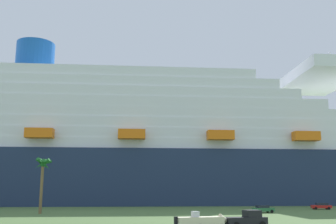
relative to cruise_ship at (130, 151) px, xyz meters
The scene contains 7 objects.
ground_plane 35.37m from the cruise_ship, 68.36° to the right, with size 600.00×600.00×0.00m, color #4C6B38.
cruise_ship is the anchor object (origin of this frame).
pickup_truck 85.23m from the cruise_ship, 79.16° to the right, with size 5.88×3.10×2.20m.
small_boat_on_trailer 85.47m from the cruise_ship, 83.30° to the right, with size 8.38×3.03×2.15m.
palm_tree 53.75m from the cruise_ship, 109.92° to the right, with size 3.53×3.63×11.47m.
parked_car_green_wagon 60.97m from the cruise_ship, 60.94° to the right, with size 4.70×2.61×1.58m.
parked_car_red_hatchback 63.69m from the cruise_ship, 39.34° to the right, with size 4.96×2.76×1.58m.
Camera 1 is at (-11.15, -76.22, 4.94)m, focal length 42.00 mm.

